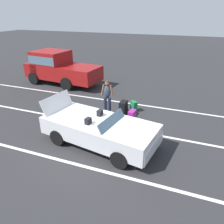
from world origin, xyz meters
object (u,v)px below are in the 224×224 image
convertible_car (104,131)px  duffel_bag (114,120)px  suitcase_medium_bright (132,117)px  traveler_person (107,96)px  suitcase_large_black (123,109)px  parked_pickup_truck_near (58,67)px  suitcase_small_carryon (134,106)px

convertible_car → duffel_bag: (-0.27, 1.69, -0.43)m
suitcase_medium_bright → traveler_person: 1.58m
suitcase_large_black → parked_pickup_truck_near: parked_pickup_truck_near is taller
suitcase_large_black → duffel_bag: size_ratio=1.05×
suitcase_medium_bright → duffel_bag: (-0.76, -0.23, -0.15)m
suitcase_medium_bright → parked_pickup_truck_near: size_ratio=0.12×
convertible_car → traveler_person: (-0.87, 2.45, 0.34)m
suitcase_small_carryon → traveler_person: size_ratio=0.30×
suitcase_large_black → suitcase_medium_bright: (0.56, -0.55, -0.06)m
suitcase_medium_bright → traveler_person: traveler_person is taller
suitcase_large_black → suitcase_medium_bright: size_ratio=1.19×
suitcase_large_black → traveler_person: traveler_person is taller
suitcase_large_black → duffel_bag: bearing=-102.4°
convertible_car → parked_pickup_truck_near: size_ratio=0.85×
suitcase_medium_bright → parked_pickup_truck_near: parked_pickup_truck_near is taller
traveler_person → parked_pickup_truck_near: bearing=-131.1°
suitcase_large_black → suitcase_medium_bright: bearing=-43.1°
suitcase_medium_bright → suitcase_small_carryon: (-0.27, 1.29, -0.06)m
suitcase_large_black → duffel_bag: (-0.19, -0.78, -0.21)m
suitcase_small_carryon → convertible_car: bearing=36.7°
suitcase_medium_bright → convertible_car: bearing=-98.5°
duffel_bag → traveler_person: (-0.59, 0.76, 0.77)m
suitcase_small_carryon → duffel_bag: suitcase_small_carryon is taller
suitcase_small_carryon → traveler_person: bearing=-14.3°
convertible_car → suitcase_medium_bright: (0.48, 1.92, -0.28)m
suitcase_small_carryon → traveler_person: (-1.08, -0.76, 0.68)m
parked_pickup_truck_near → duffel_bag: bearing=149.3°
suitcase_medium_bright → duffel_bag: 0.80m
suitcase_large_black → suitcase_medium_bright: 0.79m
suitcase_large_black → convertible_car: bearing=-86.7°
suitcase_large_black → suitcase_small_carryon: size_ratio=1.48×
convertible_car → suitcase_large_black: convertible_car is taller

